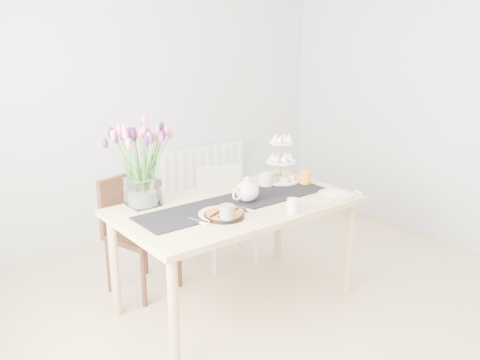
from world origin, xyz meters
TOP-DOWN VIEW (x-y plane):
  - room_shell at (0.00, 0.00)m, footprint 4.50×4.50m
  - radiator at (0.50, 2.19)m, footprint 1.20×0.08m
  - dining_table at (-0.16, 0.63)m, footprint 1.60×0.90m
  - chair_brown at (-0.59, 1.29)m, footprint 0.52×0.52m
  - chair_white at (0.21, 1.28)m, footprint 0.48×0.48m
  - table_runner at (-0.16, 0.63)m, footprint 1.40×0.35m
  - tulip_vase at (-0.67, 0.97)m, footprint 0.67×0.67m
  - cake_stand at (0.40, 0.81)m, footprint 0.28×0.28m
  - teapot at (-0.10, 0.60)m, footprint 0.27×0.23m
  - cream_jug at (0.24, 0.80)m, footprint 0.10×0.10m
  - tart_tin at (-0.39, 0.46)m, footprint 0.25×0.25m
  - mug_grey at (-0.42, 0.39)m, footprint 0.12×0.12m
  - mug_white at (0.01, 0.27)m, footprint 0.08×0.08m
  - mug_orange at (0.50, 0.66)m, footprint 0.12×0.12m
  - plate_left at (-0.38, 0.50)m, footprint 0.35×0.35m
  - plate_right at (0.48, 0.33)m, footprint 0.31×0.31m

SIDE VIEW (x-z plane):
  - radiator at x=0.50m, z-range 0.15..0.75m
  - chair_white at x=0.21m, z-range 0.06..0.84m
  - chair_brown at x=-0.59m, z-range 0.07..0.92m
  - dining_table at x=-0.16m, z-range 0.30..1.05m
  - table_runner at x=-0.16m, z-range 0.75..0.76m
  - plate_right at x=0.48m, z-range 0.75..0.76m
  - plate_left at x=-0.38m, z-range 0.75..0.76m
  - tart_tin at x=-0.39m, z-range 0.75..0.78m
  - mug_white at x=0.01m, z-range 0.75..0.84m
  - cream_jug at x=0.24m, z-range 0.75..0.85m
  - mug_orange at x=0.50m, z-range 0.75..0.85m
  - mug_grey at x=-0.42m, z-range 0.75..0.85m
  - teapot at x=-0.10m, z-range 0.75..0.91m
  - cake_stand at x=0.40m, z-range 0.66..1.08m
  - tulip_vase at x=-0.67m, z-range 0.83..1.41m
  - room_shell at x=0.00m, z-range -0.95..3.55m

